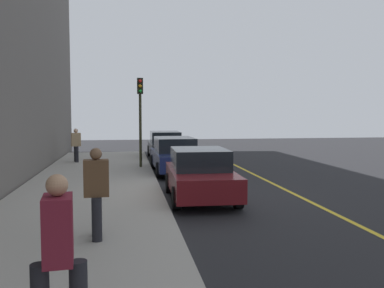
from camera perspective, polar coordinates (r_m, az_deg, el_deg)
The scene contains 10 objects.
ground_plane at distance 13.40m, azimuth 0.42°, elevation -7.00°, with size 56.00×56.00×0.00m, color black.
sidewalk at distance 13.28m, azimuth -13.89°, elevation -6.90°, with size 28.00×4.60×0.15m, color #A39E93.
lane_stripe_centre at distance 14.25m, azimuth 13.31°, elevation -6.42°, with size 28.00×0.14×0.01m, color gold.
parked_car_charcoal at distance 24.36m, azimuth -3.55°, elevation -0.12°, with size 4.61×1.92×1.51m.
parked_car_navy at distance 18.62m, azimuth -2.26°, elevation -1.47°, with size 4.70×1.97×1.51m.
parked_car_maroon at distance 12.86m, azimuth 1.11°, elevation -4.05°, with size 4.19×1.99×1.51m.
pedestrian_burgundy_coat at distance 4.96m, azimuth -17.30°, elevation -13.55°, with size 0.52×0.60×1.81m.
pedestrian_brown_coat at distance 8.58m, azimuth -12.57°, elevation -6.03°, with size 0.59×0.50×1.78m.
pedestrian_tan_coat at distance 22.03m, azimuth -15.13°, elevation -0.01°, with size 0.54×0.50×1.65m.
traffic_light_pole at distance 19.33m, azimuth -6.89°, elevation 4.96°, with size 0.35×0.26×3.98m.
Camera 1 is at (12.98, -2.08, 2.61)m, focal length 40.18 mm.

